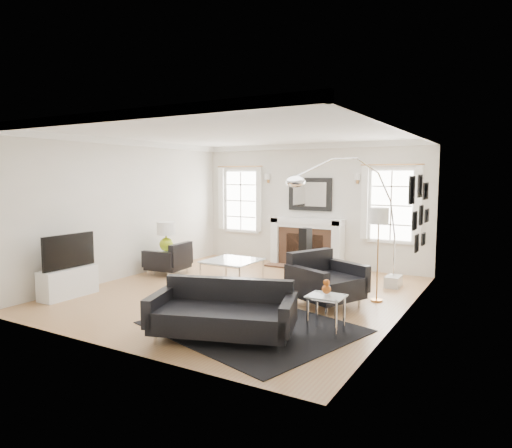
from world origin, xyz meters
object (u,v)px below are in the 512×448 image
Objects in this scene: sofa at (223,313)px; armchair_left at (170,260)px; armchair_right at (324,281)px; gourd_lamp at (166,234)px; fireplace at (306,243)px; arc_floor_lamp at (346,216)px; coffee_table at (232,262)px.

armchair_left is (-3.11, 2.59, -0.01)m from sofa.
armchair_right is (0.55, 2.06, 0.07)m from sofa.
sofa reaches higher than armchair_left.
armchair_left is 0.54m from gourd_lamp.
arc_floor_lamp is (1.47, -1.59, 0.80)m from fireplace.
fireplace is at bearing 118.91° from armchair_right.
gourd_lamp is (-3.17, 2.55, 0.53)m from sofa.
sofa reaches higher than coffee_table.
sofa is 0.80× the size of arc_floor_lamp.
sofa is 4.10m from gourd_lamp.
fireplace reaches higher than coffee_table.
arc_floor_lamp is (-0.05, 1.16, 0.96)m from armchair_right.
sofa is (0.97, -4.81, -0.22)m from fireplace.
fireplace is 1.88× the size of armchair_left.
coffee_table is (-0.64, -2.12, -0.14)m from fireplace.
sofa is at bearing -104.99° from armchair_right.
armchair_left is 0.36× the size of arc_floor_lamp.
armchair_right is 1.35× the size of coffee_table.
arc_floor_lamp is (0.50, 3.22, 1.02)m from sofa.
gourd_lamp is (-2.20, -2.26, 0.31)m from fireplace.
coffee_table is 1.63m from gourd_lamp.
sofa is 2.04× the size of coffee_table.
fireplace is 2.31m from arc_floor_lamp.
arc_floor_lamp is at bearing 92.30° from armchair_right.
sofa is at bearing -38.80° from gourd_lamp.
fireplace is at bearing 101.42° from sofa.
armchair_left is (-2.14, -2.22, -0.23)m from fireplace.
armchair_left is 3.81m from arc_floor_lamp.
armchair_left is at bearing -176.47° from coffee_table.
armchair_right is (3.66, -0.54, 0.08)m from armchair_left.
armchair_right is 2.12× the size of gourd_lamp.
arc_floor_lamp reaches higher than coffee_table.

